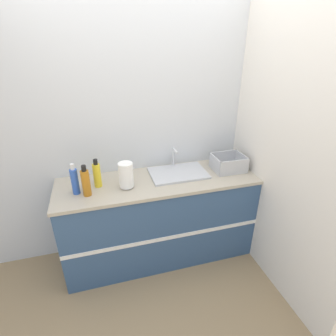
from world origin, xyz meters
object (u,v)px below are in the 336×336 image
object	(u,v)px
sink	(178,172)
bottle_amber	(86,182)
paper_towel_roll	(126,175)
bottle_yellow	(97,175)
dish_rack	(228,164)
bottle_blue	(75,181)

from	to	relation	value
sink	bottle_amber	bearing A→B (deg)	-169.07
paper_towel_roll	bottle_yellow	size ratio (longest dim) A/B	0.90
sink	paper_towel_roll	bearing A→B (deg)	-166.31
dish_rack	bottle_yellow	xyz separation A→B (m)	(-1.25, 0.01, 0.06)
bottle_amber	bottle_blue	size ratio (longest dim) A/B	1.00
bottle_amber	bottle_blue	world-z (taller)	bottle_blue
sink	bottle_blue	distance (m)	0.94
dish_rack	bottle_blue	bearing A→B (deg)	-177.53
sink	dish_rack	bearing A→B (deg)	-5.58
dish_rack	bottle_amber	distance (m)	1.35
paper_towel_roll	dish_rack	distance (m)	1.02
sink	bottle_yellow	world-z (taller)	bottle_yellow
paper_towel_roll	bottle_amber	world-z (taller)	bottle_amber
bottle_yellow	bottle_amber	bearing A→B (deg)	-126.11
dish_rack	bottle_blue	world-z (taller)	bottle_blue
sink	dish_rack	world-z (taller)	sink
paper_towel_roll	bottle_amber	size ratio (longest dim) A/B	0.85
paper_towel_roll	bottle_blue	world-z (taller)	bottle_blue
paper_towel_roll	bottle_blue	xyz separation A→B (m)	(-0.42, 0.01, 0.00)
sink	paper_towel_roll	distance (m)	0.53
sink	bottle_blue	bearing A→B (deg)	-173.17
bottle_yellow	paper_towel_roll	bearing A→B (deg)	-20.31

